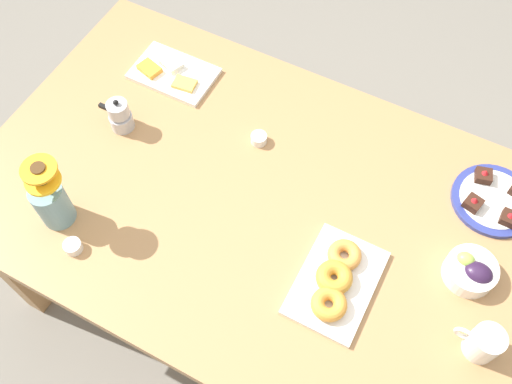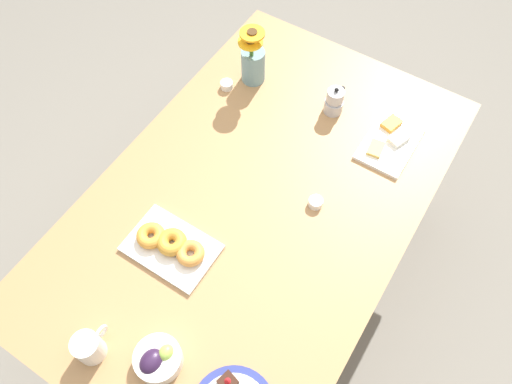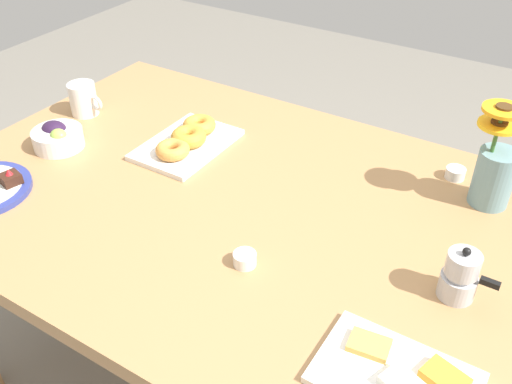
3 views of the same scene
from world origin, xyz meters
name	(u,v)px [view 1 (image 1 of 3)]	position (x,y,z in m)	size (l,w,h in m)	color
ground_plane	(256,292)	(0.00, 0.00, 0.00)	(6.00, 6.00, 0.00)	slate
dining_table	(256,214)	(0.00, 0.00, 0.65)	(1.60, 1.00, 0.74)	#A87A4C
coffee_mug	(484,343)	(-0.67, 0.12, 0.79)	(0.11, 0.08, 0.10)	white
grape_bowl	(471,271)	(-0.59, -0.05, 0.77)	(0.13, 0.13, 0.07)	white
cheese_platter	(172,73)	(0.45, -0.28, 0.75)	(0.26, 0.17, 0.03)	white
croissant_platter	(336,281)	(-0.30, 0.13, 0.76)	(0.19, 0.28, 0.05)	white
jam_cup_honey	(73,246)	(0.36, 0.36, 0.76)	(0.05, 0.05, 0.03)	white
jam_cup_berry	(259,138)	(0.08, -0.18, 0.76)	(0.05, 0.05, 0.03)	white
dessert_plate	(494,200)	(-0.59, -0.30, 0.75)	(0.23, 0.23, 0.05)	navy
flower_vase	(51,201)	(0.45, 0.30, 0.83)	(0.11, 0.10, 0.25)	#6B939E
moka_pot	(120,116)	(0.47, -0.04, 0.79)	(0.11, 0.07, 0.12)	#B7B7BC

